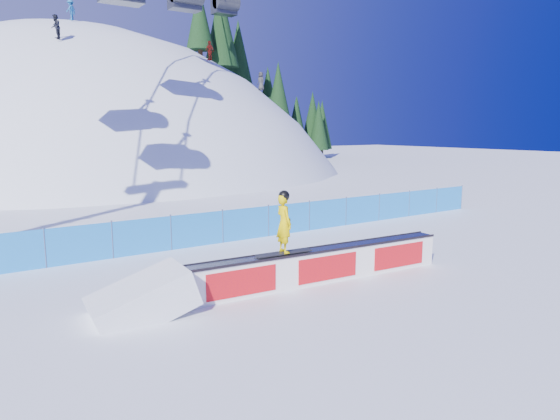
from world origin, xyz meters
TOP-DOWN VIEW (x-y plane):
  - ground at (0.00, 0.00)m, footprint 160.00×160.00m
  - snow_hill at (0.00, 42.00)m, footprint 64.00×64.00m
  - treeline at (23.60, 41.67)m, footprint 24.54×13.02m
  - safety_fence at (0.00, 4.50)m, footprint 22.05×0.05m
  - rail_box at (-2.91, -1.24)m, footprint 7.96×1.09m
  - snow_ramp at (-7.86, -0.90)m, footprint 2.46×1.64m
  - snowboarder at (-4.15, -1.15)m, footprint 1.61×0.59m
  - distant_skiers at (3.37, 30.81)m, footprint 18.31×8.40m

SIDE VIEW (x-z plane):
  - snow_hill at x=0.00m, z-range -50.00..14.00m
  - ground at x=0.00m, z-range 0.00..0.00m
  - snow_ramp at x=-7.86m, z-range -0.74..0.74m
  - rail_box at x=-2.91m, z-range -0.01..0.95m
  - safety_fence at x=0.00m, z-range -0.05..1.25m
  - snowboarder at x=-4.15m, z-range 0.94..2.60m
  - treeline at x=23.60m, z-range -1.22..19.51m
  - distant_skiers at x=3.37m, z-range 7.89..15.16m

